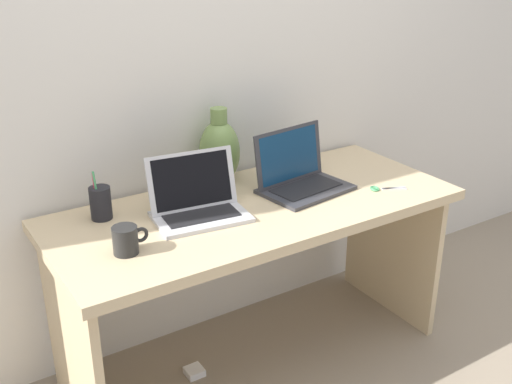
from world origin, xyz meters
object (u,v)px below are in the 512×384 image
Objects in this scene: green_vase at (220,151)px; pen_cup at (101,203)px; power_brick at (194,372)px; laptop_left at (197,200)px; laptop_right at (298,174)px; coffee_mug at (126,240)px; scissors at (382,189)px.

green_vase is 0.54m from pen_cup.
power_brick is (0.26, -0.15, -0.75)m from pen_cup.
laptop_right is (0.45, 0.01, 0.00)m from laptop_left.
coffee_mug is 0.29m from pen_cup.
laptop_left is 0.34m from pen_cup.
pen_cup is (0.02, 0.29, 0.01)m from coffee_mug.
power_brick is at bearing 26.39° from coffee_mug.
power_brick is (-0.04, 0.01, -0.75)m from laptop_left.
scissors is (0.73, -0.18, -0.06)m from laptop_left.
laptop_right is 2.61× the size of scissors.
green_vase is (-0.23, 0.22, 0.07)m from laptop_right.
power_brick is (-0.76, 0.19, -0.69)m from scissors.
laptop_right is at bearing -11.14° from pen_cup.
coffee_mug reaches higher than scissors.
green_vase reaches higher than laptop_left.
laptop_right is 1.20× the size of green_vase.
laptop_left is 0.75m from power_brick.
laptop_right is at bearing 1.04° from laptop_left.
green_vase is 2.18× the size of scissors.
pen_cup is at bearing 150.30° from power_brick.
laptop_left is 0.95× the size of laptop_right.
green_vase reaches higher than scissors.
green_vase is at bearing 33.65° from coffee_mug.
laptop_right reaches higher than power_brick.
laptop_left is 0.33m from green_vase.
pen_cup is at bearing 85.78° from coffee_mug.
pen_cup is 2.61× the size of power_brick.
green_vase is 4.40× the size of power_brick.
laptop_left is 0.45m from laptop_right.
coffee_mug is (-0.55, -0.37, -0.09)m from green_vase.
coffee_mug is 0.80m from power_brick.
laptop_right is 0.79m from coffee_mug.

